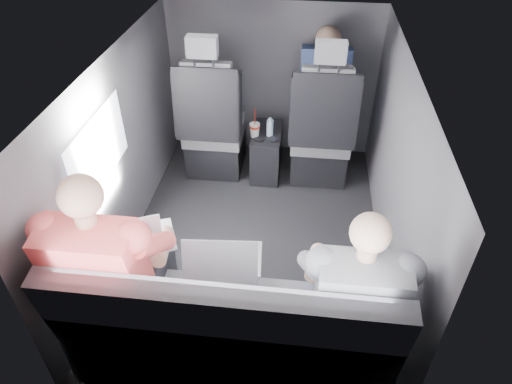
# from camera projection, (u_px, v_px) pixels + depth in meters

# --- Properties ---
(floor) EXTENTS (2.60, 2.60, 0.00)m
(floor) POSITION_uv_depth(u_px,v_px,m) (255.00, 239.00, 3.38)
(floor) COLOR black
(floor) RESTS_ON ground
(ceiling) EXTENTS (2.60, 2.60, 0.00)m
(ceiling) POSITION_uv_depth(u_px,v_px,m) (254.00, 64.00, 2.56)
(ceiling) COLOR #B2B2AD
(ceiling) RESTS_ON panel_back
(panel_left) EXTENTS (0.02, 2.60, 1.35)m
(panel_left) POSITION_uv_depth(u_px,v_px,m) (121.00, 154.00, 3.05)
(panel_left) COLOR #56565B
(panel_left) RESTS_ON floor
(panel_right) EXTENTS (0.02, 2.60, 1.35)m
(panel_right) POSITION_uv_depth(u_px,v_px,m) (395.00, 173.00, 2.89)
(panel_right) COLOR #56565B
(panel_right) RESTS_ON floor
(panel_front) EXTENTS (1.80, 0.02, 1.35)m
(panel_front) POSITION_uv_depth(u_px,v_px,m) (272.00, 81.00, 3.99)
(panel_front) COLOR #56565B
(panel_front) RESTS_ON floor
(panel_back) EXTENTS (1.80, 0.02, 1.35)m
(panel_back) POSITION_uv_depth(u_px,v_px,m) (218.00, 333.00, 1.95)
(panel_back) COLOR #56565B
(panel_back) RESTS_ON floor
(side_window) EXTENTS (0.02, 0.75, 0.42)m
(side_window) POSITION_uv_depth(u_px,v_px,m) (100.00, 150.00, 2.68)
(side_window) COLOR white
(side_window) RESTS_ON panel_left
(seatbelt) EXTENTS (0.35, 0.11, 0.59)m
(seatbelt) POSITION_uv_depth(u_px,v_px,m) (325.00, 103.00, 3.38)
(seatbelt) COLOR black
(seatbelt) RESTS_ON front_seat_right
(front_seat_left) EXTENTS (0.52, 0.58, 1.26)m
(front_seat_left) POSITION_uv_depth(u_px,v_px,m) (213.00, 131.00, 3.84)
(front_seat_left) COLOR black
(front_seat_left) RESTS_ON floor
(front_seat_right) EXTENTS (0.52, 0.58, 1.26)m
(front_seat_right) POSITION_uv_depth(u_px,v_px,m) (321.00, 138.00, 3.75)
(front_seat_right) COLOR black
(front_seat_right) RESTS_ON floor
(center_console) EXTENTS (0.24, 0.48, 0.41)m
(center_console) POSITION_uv_depth(u_px,v_px,m) (267.00, 152.00, 3.95)
(center_console) COLOR black
(center_console) RESTS_ON floor
(rear_bench) EXTENTS (1.60, 0.57, 0.92)m
(rear_bench) POSITION_uv_depth(u_px,v_px,m) (230.00, 336.00, 2.36)
(rear_bench) COLOR #5E5E63
(rear_bench) RESTS_ON floor
(soda_cup) EXTENTS (0.08, 0.08, 0.26)m
(soda_cup) POSITION_uv_depth(u_px,v_px,m) (255.00, 129.00, 3.73)
(soda_cup) COLOR white
(soda_cup) RESTS_ON center_console
(water_bottle) EXTENTS (0.06, 0.06, 0.16)m
(water_bottle) POSITION_uv_depth(u_px,v_px,m) (270.00, 127.00, 3.74)
(water_bottle) COLOR #A6C1E2
(water_bottle) RESTS_ON center_console
(laptop_white) EXTENTS (0.42, 0.45, 0.26)m
(laptop_white) POSITION_uv_depth(u_px,v_px,m) (137.00, 241.00, 2.45)
(laptop_white) COLOR silver
(laptop_white) RESTS_ON passenger_rear_left
(laptop_silver) EXTENTS (0.39, 0.35, 0.26)m
(laptop_silver) POSITION_uv_depth(u_px,v_px,m) (224.00, 260.00, 2.34)
(laptop_silver) COLOR #BAB9BF
(laptop_silver) RESTS_ON rear_bench
(laptop_black) EXTENTS (0.35, 0.32, 0.24)m
(laptop_black) POSITION_uv_depth(u_px,v_px,m) (351.00, 270.00, 2.29)
(laptop_black) COLOR black
(laptop_black) RESTS_ON passenger_rear_right
(passenger_rear_left) EXTENTS (0.54, 0.65, 1.28)m
(passenger_rear_left) POSITION_uv_depth(u_px,v_px,m) (114.00, 267.00, 2.28)
(passenger_rear_left) COLOR #36363B
(passenger_rear_left) RESTS_ON rear_bench
(passenger_rear_right) EXTENTS (0.48, 0.60, 1.19)m
(passenger_rear_right) POSITION_uv_depth(u_px,v_px,m) (353.00, 293.00, 2.19)
(passenger_rear_right) COLOR navy
(passenger_rear_right) RESTS_ON rear_bench
(passenger_front_right) EXTENTS (0.40, 0.40, 0.80)m
(passenger_front_right) POSITION_uv_depth(u_px,v_px,m) (324.00, 85.00, 3.74)
(passenger_front_right) COLOR navy
(passenger_front_right) RESTS_ON front_seat_right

